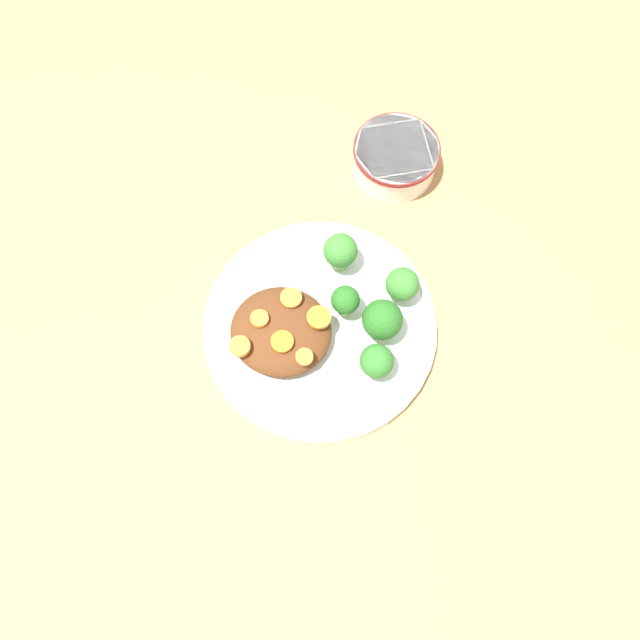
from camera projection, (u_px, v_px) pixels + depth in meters
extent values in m
plane|color=tan|center=(320.00, 330.00, 0.73)|extent=(4.00, 4.00, 0.00)
cylinder|color=white|center=(320.00, 327.00, 0.73)|extent=(0.27, 0.27, 0.02)
torus|color=white|center=(320.00, 325.00, 0.72)|extent=(0.27, 0.27, 0.01)
cylinder|color=white|center=(395.00, 159.00, 0.79)|extent=(0.11, 0.11, 0.04)
cylinder|color=maroon|center=(397.00, 149.00, 0.78)|extent=(0.11, 0.11, 0.01)
cylinder|color=white|center=(396.00, 153.00, 0.78)|extent=(0.09, 0.09, 0.01)
ellipsoid|color=#5B3319|center=(281.00, 331.00, 0.70)|extent=(0.11, 0.11, 0.04)
cylinder|color=#759E51|center=(340.00, 259.00, 0.74)|extent=(0.02, 0.02, 0.02)
sphere|color=#3D8433|center=(340.00, 250.00, 0.71)|extent=(0.04, 0.04, 0.04)
cylinder|color=#759E51|center=(380.00, 327.00, 0.70)|extent=(0.02, 0.02, 0.02)
sphere|color=#286B23|center=(382.00, 320.00, 0.68)|extent=(0.05, 0.05, 0.05)
cylinder|color=#7FA85B|center=(400.00, 292.00, 0.72)|extent=(0.01, 0.01, 0.02)
sphere|color=#3D8433|center=(402.00, 284.00, 0.70)|extent=(0.04, 0.04, 0.04)
cylinder|color=#7FA85B|center=(345.00, 307.00, 0.71)|extent=(0.02, 0.02, 0.02)
sphere|color=#286B23|center=(345.00, 300.00, 0.69)|extent=(0.03, 0.03, 0.03)
cylinder|color=#7FA85B|center=(375.00, 367.00, 0.69)|extent=(0.01, 0.01, 0.02)
sphere|color=#337A2D|center=(377.00, 361.00, 0.67)|extent=(0.04, 0.04, 0.04)
cylinder|color=orange|center=(304.00, 357.00, 0.66)|extent=(0.02, 0.02, 0.01)
cylinder|color=orange|center=(291.00, 298.00, 0.69)|extent=(0.02, 0.02, 0.00)
cylinder|color=orange|center=(260.00, 319.00, 0.68)|extent=(0.02, 0.02, 0.01)
cylinder|color=orange|center=(282.00, 342.00, 0.67)|extent=(0.02, 0.02, 0.00)
cylinder|color=orange|center=(315.00, 317.00, 0.68)|extent=(0.03, 0.03, 0.01)
cylinder|color=orange|center=(240.00, 346.00, 0.67)|extent=(0.02, 0.02, 0.01)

